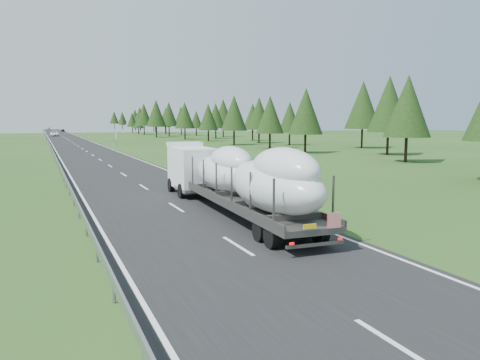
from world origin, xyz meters
name	(u,v)px	position (x,y,z in m)	size (l,w,h in m)	color
ground	(238,246)	(0.00, 0.00, 0.00)	(400.00, 400.00, 0.00)	#244517
road_surface	(72,142)	(0.00, 100.00, 0.01)	(10.00, 400.00, 0.02)	black
guardrail	(48,140)	(-5.30, 99.94, 0.60)	(0.10, 400.00, 0.76)	slate
marker_posts	(82,134)	(6.50, 155.00, 0.54)	(0.13, 350.08, 1.00)	silver
highway_sign	(116,137)	(7.20, 80.00, 1.81)	(0.08, 0.90, 2.60)	slate
tree_line_right	(195,115)	(39.40, 128.36, 6.99)	(28.79, 353.02, 12.61)	black
boat_truck	(235,175)	(2.34, 5.91, 2.06)	(3.12, 18.42, 3.82)	white
distant_van	(55,134)	(-2.34, 151.16, 0.83)	(2.76, 5.98, 1.66)	white
distant_car_dark	(63,130)	(3.49, 223.75, 0.65)	(1.53, 3.79, 1.29)	black
distant_car_blue	(49,128)	(-1.45, 297.99, 0.75)	(1.58, 4.53, 1.49)	navy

